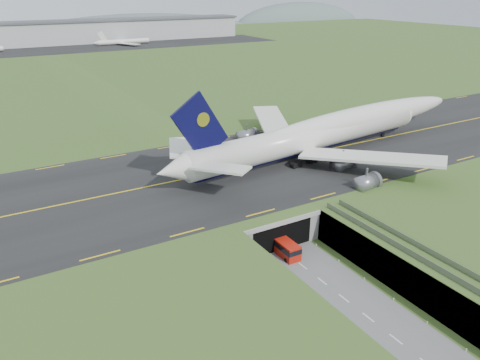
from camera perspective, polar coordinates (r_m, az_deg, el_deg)
ground at (r=77.81m, az=8.55°, el=-11.14°), size 900.00×900.00×0.00m
airfield_deck at (r=76.21m, az=8.68°, el=-9.26°), size 800.00×800.00×6.00m
trench_road at (r=73.20m, az=12.28°, el=-13.78°), size 12.00×75.00×0.20m
taxiway at (r=99.68m, az=-2.99°, el=0.88°), size 800.00×44.00×0.18m
tunnel_portal at (r=87.86m, az=1.94°, el=-4.19°), size 17.00×22.30×6.00m
guideway at (r=71.68m, az=25.70°, el=-11.54°), size 3.00×53.00×7.05m
jumbo_jet at (r=113.10m, az=11.05°, el=5.93°), size 91.94×59.32×19.74m
shuttle_tram at (r=81.18m, az=5.42°, el=-8.16°), size 2.66×6.73×2.76m
cargo_terminal at (r=352.73m, az=-24.20°, el=15.97°), size 320.00×67.00×15.60m
distant_hills at (r=493.51m, az=-18.26°, el=16.01°), size 700.00×91.00×60.00m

